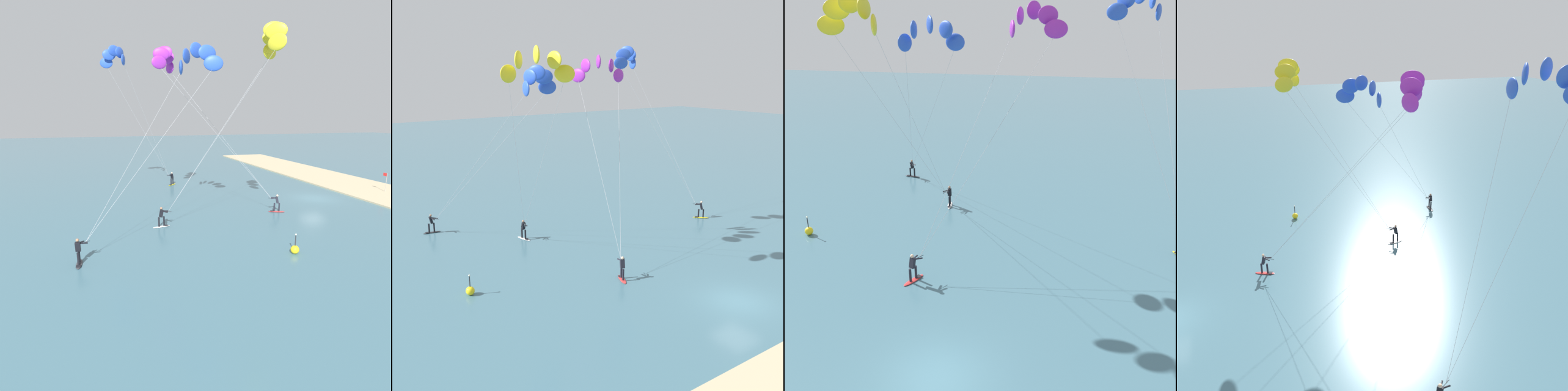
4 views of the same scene
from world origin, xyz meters
The scene contains 8 objects.
ground_plane centered at (0.00, 0.00, 0.00)m, with size 240.00×240.00×0.00m, color #426B7A.
sand_strip centered at (0.00, -9.03, 0.08)m, with size 80.00×9.20×0.16m, color #C6B289.
kitesurfer_nearshore centered at (1.07, 15.64, 13.21)m, with size 7.69×11.71×14.98m.
kitesurfer_mid_water centered at (7.98, 19.83, 14.17)m, with size 6.61×8.97×15.99m.
kitesurfer_far_out centered at (-7.80, 10.50, 13.47)m, with size 5.59×9.90×15.25m.
kitesurfer_downwind centered at (-5.42, 15.42, 12.42)m, with size 8.53×10.93×14.14m.
marker_buoy centered at (-12.93, 10.52, 0.30)m, with size 0.56×0.56×1.38m.
beach_flag centered at (0.19, -9.62, 1.70)m, with size 0.57×0.05×2.20m.
Camera 1 is at (-31.27, 22.65, 8.87)m, focal length 31.41 mm.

